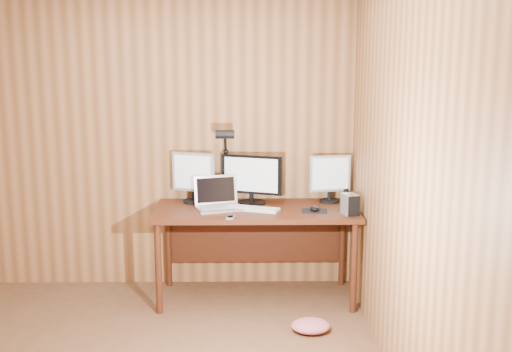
{
  "coord_description": "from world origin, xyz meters",
  "views": [
    {
      "loc": [
        0.87,
        -2.97,
        1.89
      ],
      "look_at": [
        0.93,
        1.58,
        1.02
      ],
      "focal_mm": 42.0,
      "sensor_mm": 36.0,
      "label": 1
    }
  ],
  "objects_px": {
    "hard_drive": "(350,204)",
    "laptop": "(218,200)",
    "monitor_center": "(252,179)",
    "phone": "(230,217)",
    "monitor_left": "(193,176)",
    "monitor_right": "(330,177)",
    "desk": "(256,221)",
    "desk_lamp": "(225,155)",
    "keyboard": "(251,209)",
    "mouse": "(315,208)",
    "speaker": "(346,195)"
  },
  "relations": [
    {
      "from": "hard_drive",
      "to": "speaker",
      "type": "distance_m",
      "value": 0.42
    },
    {
      "from": "monitor_center",
      "to": "monitor_right",
      "type": "distance_m",
      "value": 0.64
    },
    {
      "from": "keyboard",
      "to": "desk_lamp",
      "type": "relative_size",
      "value": 0.71
    },
    {
      "from": "phone",
      "to": "monitor_right",
      "type": "bearing_deg",
      "value": 40.41
    },
    {
      "from": "laptop",
      "to": "hard_drive",
      "type": "distance_m",
      "value": 1.04
    },
    {
      "from": "monitor_left",
      "to": "keyboard",
      "type": "xyz_separation_m",
      "value": [
        0.47,
        -0.26,
        -0.21
      ]
    },
    {
      "from": "monitor_center",
      "to": "phone",
      "type": "height_order",
      "value": "monitor_center"
    },
    {
      "from": "monitor_right",
      "to": "desk_lamp",
      "type": "bearing_deg",
      "value": 172.76
    },
    {
      "from": "keyboard",
      "to": "desk_lamp",
      "type": "distance_m",
      "value": 0.49
    },
    {
      "from": "monitor_center",
      "to": "hard_drive",
      "type": "xyz_separation_m",
      "value": [
        0.74,
        -0.36,
        -0.13
      ]
    },
    {
      "from": "phone",
      "to": "speaker",
      "type": "distance_m",
      "value": 1.08
    },
    {
      "from": "monitor_left",
      "to": "monitor_right",
      "type": "height_order",
      "value": "monitor_left"
    },
    {
      "from": "hard_drive",
      "to": "desk_lamp",
      "type": "distance_m",
      "value": 1.07
    },
    {
      "from": "keyboard",
      "to": "monitor_right",
      "type": "bearing_deg",
      "value": 41.1
    },
    {
      "from": "monitor_right",
      "to": "speaker",
      "type": "bearing_deg",
      "value": -2.93
    },
    {
      "from": "speaker",
      "to": "phone",
      "type": "bearing_deg",
      "value": -151.04
    },
    {
      "from": "desk",
      "to": "monitor_center",
      "type": "bearing_deg",
      "value": 111.49
    },
    {
      "from": "monitor_center",
      "to": "monitor_left",
      "type": "distance_m",
      "value": 0.48
    },
    {
      "from": "speaker",
      "to": "monitor_left",
      "type": "bearing_deg",
      "value": -179.39
    },
    {
      "from": "monitor_center",
      "to": "monitor_left",
      "type": "relative_size",
      "value": 1.19
    },
    {
      "from": "keyboard",
      "to": "mouse",
      "type": "height_order",
      "value": "mouse"
    },
    {
      "from": "monitor_right",
      "to": "desk_lamp",
      "type": "xyz_separation_m",
      "value": [
        -0.85,
        -0.04,
        0.2
      ]
    },
    {
      "from": "laptop",
      "to": "desk_lamp",
      "type": "xyz_separation_m",
      "value": [
        0.06,
        0.15,
        0.34
      ]
    },
    {
      "from": "desk",
      "to": "speaker",
      "type": "height_order",
      "value": "speaker"
    },
    {
      "from": "speaker",
      "to": "keyboard",
      "type": "bearing_deg",
      "value": -160.99
    },
    {
      "from": "monitor_right",
      "to": "laptop",
      "type": "height_order",
      "value": "monitor_right"
    },
    {
      "from": "monitor_left",
      "to": "hard_drive",
      "type": "bearing_deg",
      "value": 2.93
    },
    {
      "from": "monitor_left",
      "to": "keyboard",
      "type": "bearing_deg",
      "value": -7.2
    },
    {
      "from": "laptop",
      "to": "mouse",
      "type": "xyz_separation_m",
      "value": [
        0.75,
        -0.12,
        -0.04
      ]
    },
    {
      "from": "keyboard",
      "to": "speaker",
      "type": "xyz_separation_m",
      "value": [
        0.78,
        0.27,
        0.04
      ]
    },
    {
      "from": "monitor_right",
      "to": "phone",
      "type": "xyz_separation_m",
      "value": [
        -0.8,
        -0.5,
        -0.2
      ]
    },
    {
      "from": "mouse",
      "to": "hard_drive",
      "type": "bearing_deg",
      "value": -17.19
    },
    {
      "from": "monitor_center",
      "to": "monitor_left",
      "type": "height_order",
      "value": "monitor_left"
    },
    {
      "from": "desk_lamp",
      "to": "speaker",
      "type": "bearing_deg",
      "value": 10.56
    },
    {
      "from": "monitor_left",
      "to": "keyboard",
      "type": "distance_m",
      "value": 0.58
    },
    {
      "from": "monitor_left",
      "to": "desk_lamp",
      "type": "bearing_deg",
      "value": 12.53
    },
    {
      "from": "phone",
      "to": "monitor_left",
      "type": "bearing_deg",
      "value": 130.21
    },
    {
      "from": "desk",
      "to": "laptop",
      "type": "xyz_separation_m",
      "value": [
        -0.3,
        -0.06,
        0.18
      ]
    },
    {
      "from": "phone",
      "to": "speaker",
      "type": "xyz_separation_m",
      "value": [
        0.94,
        0.52,
        0.05
      ]
    },
    {
      "from": "desk",
      "to": "mouse",
      "type": "distance_m",
      "value": 0.51
    },
    {
      "from": "hard_drive",
      "to": "laptop",
      "type": "bearing_deg",
      "value": 153.1
    },
    {
      "from": "monitor_center",
      "to": "phone",
      "type": "bearing_deg",
      "value": -89.94
    },
    {
      "from": "hard_drive",
      "to": "monitor_left",
      "type": "bearing_deg",
      "value": 146.73
    },
    {
      "from": "monitor_left",
      "to": "desk_lamp",
      "type": "xyz_separation_m",
      "value": [
        0.27,
        -0.04,
        0.18
      ]
    },
    {
      "from": "laptop",
      "to": "monitor_left",
      "type": "bearing_deg",
      "value": 121.06
    },
    {
      "from": "desk",
      "to": "desk_lamp",
      "type": "bearing_deg",
      "value": 159.0
    },
    {
      "from": "laptop",
      "to": "monitor_right",
      "type": "bearing_deg",
      "value": -4.74
    },
    {
      "from": "monitor_center",
      "to": "desk",
      "type": "bearing_deg",
      "value": -49.01
    },
    {
      "from": "monitor_left",
      "to": "phone",
      "type": "relative_size",
      "value": 3.77
    },
    {
      "from": "hard_drive",
      "to": "desk_lamp",
      "type": "xyz_separation_m",
      "value": [
        -0.96,
        0.37,
        0.32
      ]
    }
  ]
}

